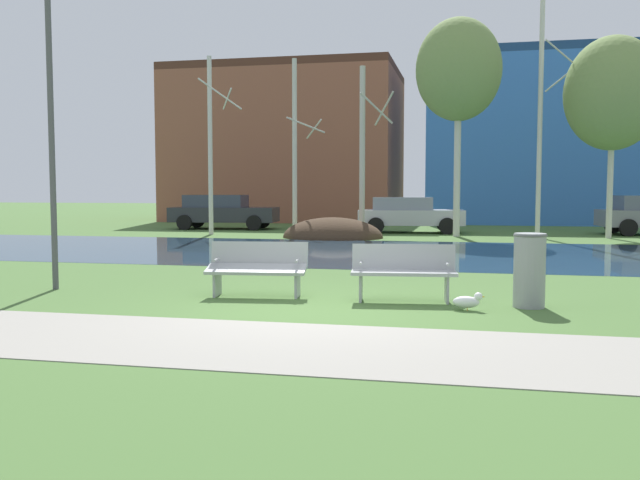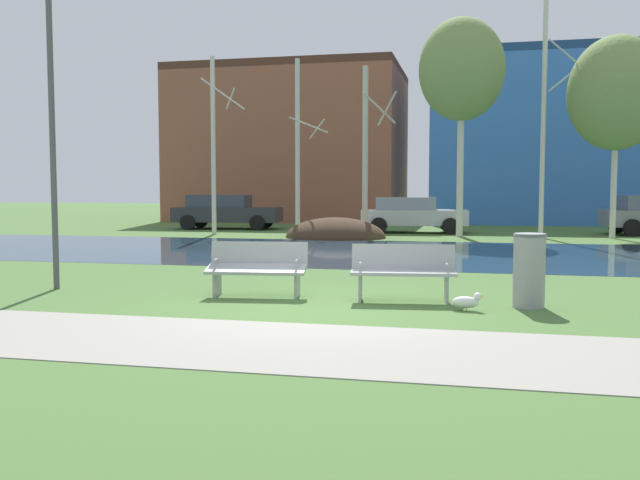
% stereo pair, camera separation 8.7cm
% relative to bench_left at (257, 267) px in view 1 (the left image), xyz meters
% --- Properties ---
extents(ground_plane, '(120.00, 120.00, 0.00)m').
position_rel_bench_left_xyz_m(ground_plane, '(1.19, 8.86, -0.47)').
color(ground_plane, '#476B33').
extents(paved_path_strip, '(60.00, 2.40, 0.01)m').
position_rel_bench_left_xyz_m(paved_path_strip, '(1.19, -3.28, -0.47)').
color(paved_path_strip, gray).
rests_on(paved_path_strip, ground).
extents(river_band, '(80.00, 8.36, 0.01)m').
position_rel_bench_left_xyz_m(river_band, '(1.19, 8.08, -0.47)').
color(river_band, '#284256').
rests_on(river_band, ground).
extents(soil_mound, '(3.59, 2.76, 1.46)m').
position_rel_bench_left_xyz_m(soil_mound, '(-1.41, 13.33, -0.47)').
color(soil_mound, '#423021').
rests_on(soil_mound, ground).
extents(bench_left, '(1.65, 0.74, 0.87)m').
position_rel_bench_left_xyz_m(bench_left, '(0.00, 0.00, 0.00)').
color(bench_left, '#9EA0A3').
rests_on(bench_left, ground).
extents(bench_right, '(1.65, 0.74, 0.87)m').
position_rel_bench_left_xyz_m(bench_right, '(2.35, 0.00, 0.00)').
color(bench_right, '#9EA0A3').
rests_on(bench_right, ground).
extents(trash_bin, '(0.48, 0.48, 1.09)m').
position_rel_bench_left_xyz_m(trash_bin, '(4.20, -0.15, 0.09)').
color(trash_bin, gray).
rests_on(trash_bin, ground).
extents(seagull, '(0.46, 0.17, 0.26)m').
position_rel_bench_left_xyz_m(seagull, '(3.33, -0.62, -0.34)').
color(seagull, white).
rests_on(seagull, ground).
extents(streetlamp, '(0.32, 0.32, 5.89)m').
position_rel_bench_left_xyz_m(streetlamp, '(-3.64, -0.02, 3.41)').
color(streetlamp, '#4C4C51').
rests_on(streetlamp, ground).
extents(birch_far_left, '(1.41, 2.24, 6.73)m').
position_rel_bench_left_xyz_m(birch_far_left, '(-6.28, 14.15, 3.00)').
color(birch_far_left, beige).
rests_on(birch_far_left, ground).
extents(birch_left, '(1.29, 2.27, 6.64)m').
position_rel_bench_left_xyz_m(birch_left, '(-3.15, 14.85, 2.89)').
color(birch_left, beige).
rests_on(birch_left, ground).
extents(birch_center_left, '(1.30, 2.30, 6.28)m').
position_rel_bench_left_xyz_m(birch_center_left, '(-0.56, 14.91, 2.77)').
color(birch_center_left, '#BCB7A8').
rests_on(birch_center_left, ground).
extents(birch_center, '(3.09, 3.09, 7.90)m').
position_rel_bench_left_xyz_m(birch_center, '(2.88, 15.10, 5.55)').
color(birch_center, beige).
rests_on(birch_center, ground).
extents(birch_center_right, '(1.38, 2.33, 9.25)m').
position_rel_bench_left_xyz_m(birch_center_right, '(5.76, 15.02, 4.21)').
color(birch_center_right, beige).
rests_on(birch_center_right, ground).
extents(birch_right, '(3.31, 3.31, 7.05)m').
position_rel_bench_left_xyz_m(birch_right, '(8.16, 15.24, 4.58)').
color(birch_right, beige).
rests_on(birch_right, ground).
extents(parked_van_nearest_dark, '(4.72, 2.38, 1.48)m').
position_rel_bench_left_xyz_m(parked_van_nearest_dark, '(-7.18, 17.66, 0.31)').
color(parked_van_nearest_dark, '#282B30').
rests_on(parked_van_nearest_dark, ground).
extents(parked_sedan_second_silver, '(4.28, 2.32, 1.41)m').
position_rel_bench_left_xyz_m(parked_sedan_second_silver, '(0.99, 16.81, 0.28)').
color(parked_sedan_second_silver, '#B2B5BC').
rests_on(parked_sedan_second_silver, ground).
extents(building_brick_low, '(12.25, 8.31, 8.35)m').
position_rel_bench_left_xyz_m(building_brick_low, '(-6.71, 27.13, 3.70)').
color(building_brick_low, brown).
rests_on(building_brick_low, ground).
extents(building_blue_store, '(13.19, 7.71, 8.58)m').
position_rel_bench_left_xyz_m(building_blue_store, '(7.82, 27.07, 3.82)').
color(building_blue_store, '#3870C6').
rests_on(building_blue_store, ground).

